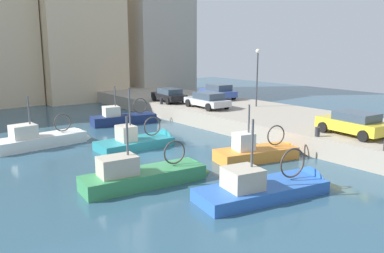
{
  "coord_description": "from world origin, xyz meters",
  "views": [
    {
      "loc": [
        -12.36,
        -19.08,
        6.5
      ],
      "look_at": [
        3.42,
        0.72,
        1.2
      ],
      "focal_mm": 37.36,
      "sensor_mm": 36.0,
      "label": 1
    }
  ],
  "objects_px": {
    "fishing_boat_navy": "(127,122)",
    "parked_car_silver": "(208,100)",
    "parked_car_yellow": "(354,123)",
    "quay_streetlamp": "(257,68)",
    "fishing_boat_teal": "(141,145)",
    "mooring_bollard_north": "(161,101)",
    "fishing_boat_white": "(45,144)",
    "mooring_bollard_mid": "(317,132)",
    "fishing_boat_green": "(149,181)",
    "parked_car_blue": "(218,91)",
    "fishing_boat_orange": "(261,157)",
    "parked_car_black": "(169,95)",
    "fishing_boat_blue": "(270,192)"
  },
  "relations": [
    {
      "from": "fishing_boat_green",
      "to": "mooring_bollard_mid",
      "type": "bearing_deg",
      "value": -11.93
    },
    {
      "from": "parked_car_yellow",
      "to": "mooring_bollard_mid",
      "type": "xyz_separation_m",
      "value": [
        -1.91,
        1.11,
        -0.44
      ]
    },
    {
      "from": "fishing_boat_navy",
      "to": "mooring_bollard_north",
      "type": "relative_size",
      "value": 11.2
    },
    {
      "from": "fishing_boat_green",
      "to": "quay_streetlamp",
      "type": "xyz_separation_m",
      "value": [
        15.81,
        7.77,
        4.32
      ]
    },
    {
      "from": "fishing_boat_blue",
      "to": "parked_car_black",
      "type": "relative_size",
      "value": 1.7
    },
    {
      "from": "fishing_boat_teal",
      "to": "mooring_bollard_north",
      "type": "bearing_deg",
      "value": 48.49
    },
    {
      "from": "fishing_boat_navy",
      "to": "parked_car_silver",
      "type": "bearing_deg",
      "value": -33.34
    },
    {
      "from": "fishing_boat_orange",
      "to": "mooring_bollard_mid",
      "type": "height_order",
      "value": "fishing_boat_orange"
    },
    {
      "from": "mooring_bollard_mid",
      "to": "parked_car_blue",
      "type": "bearing_deg",
      "value": 67.89
    },
    {
      "from": "mooring_bollard_north",
      "to": "quay_streetlamp",
      "type": "distance_m",
      "value": 8.82
    },
    {
      "from": "parked_car_yellow",
      "to": "parked_car_silver",
      "type": "bearing_deg",
      "value": 90.47
    },
    {
      "from": "parked_car_blue",
      "to": "mooring_bollard_mid",
      "type": "height_order",
      "value": "parked_car_blue"
    },
    {
      "from": "fishing_boat_navy",
      "to": "parked_car_blue",
      "type": "bearing_deg",
      "value": -0.1
    },
    {
      "from": "parked_car_silver",
      "to": "mooring_bollard_mid",
      "type": "relative_size",
      "value": 7.76
    },
    {
      "from": "fishing_boat_navy",
      "to": "fishing_boat_white",
      "type": "distance_m",
      "value": 8.41
    },
    {
      "from": "fishing_boat_green",
      "to": "fishing_boat_blue",
      "type": "bearing_deg",
      "value": -53.33
    },
    {
      "from": "fishing_boat_green",
      "to": "quay_streetlamp",
      "type": "bearing_deg",
      "value": 26.17
    },
    {
      "from": "fishing_boat_teal",
      "to": "mooring_bollard_north",
      "type": "height_order",
      "value": "fishing_boat_teal"
    },
    {
      "from": "parked_car_black",
      "to": "fishing_boat_navy",
      "type": "bearing_deg",
      "value": -167.47
    },
    {
      "from": "parked_car_yellow",
      "to": "mooring_bollard_north",
      "type": "bearing_deg",
      "value": 96.37
    },
    {
      "from": "parked_car_yellow",
      "to": "mooring_bollard_north",
      "type": "relative_size",
      "value": 7.69
    },
    {
      "from": "fishing_boat_blue",
      "to": "parked_car_silver",
      "type": "distance_m",
      "value": 16.69
    },
    {
      "from": "fishing_boat_green",
      "to": "fishing_boat_navy",
      "type": "distance_m",
      "value": 14.81
    },
    {
      "from": "fishing_boat_blue",
      "to": "fishing_boat_teal",
      "type": "relative_size",
      "value": 1.24
    },
    {
      "from": "fishing_boat_navy",
      "to": "parked_car_yellow",
      "type": "bearing_deg",
      "value": -71.12
    },
    {
      "from": "fishing_boat_orange",
      "to": "parked_car_blue",
      "type": "height_order",
      "value": "fishing_boat_orange"
    },
    {
      "from": "parked_car_blue",
      "to": "mooring_bollard_mid",
      "type": "distance_m",
      "value": 16.73
    },
    {
      "from": "parked_car_black",
      "to": "quay_streetlamp",
      "type": "relative_size",
      "value": 0.84
    },
    {
      "from": "mooring_bollard_mid",
      "to": "quay_streetlamp",
      "type": "distance_m",
      "value": 11.8
    },
    {
      "from": "quay_streetlamp",
      "to": "fishing_boat_teal",
      "type": "bearing_deg",
      "value": -172.58
    },
    {
      "from": "fishing_boat_blue",
      "to": "mooring_bollard_mid",
      "type": "xyz_separation_m",
      "value": [
        6.82,
        2.34,
        1.35
      ]
    },
    {
      "from": "mooring_bollard_mid",
      "to": "fishing_boat_green",
      "type": "bearing_deg",
      "value": 168.07
    },
    {
      "from": "mooring_bollard_north",
      "to": "mooring_bollard_mid",
      "type": "bearing_deg",
      "value": -90.0
    },
    {
      "from": "parked_car_black",
      "to": "quay_streetlamp",
      "type": "bearing_deg",
      "value": -57.02
    },
    {
      "from": "fishing_boat_white",
      "to": "parked_car_silver",
      "type": "bearing_deg",
      "value": -2.34
    },
    {
      "from": "fishing_boat_orange",
      "to": "quay_streetlamp",
      "type": "bearing_deg",
      "value": 44.0
    },
    {
      "from": "fishing_boat_navy",
      "to": "parked_car_blue",
      "type": "relative_size",
      "value": 1.47
    },
    {
      "from": "fishing_boat_navy",
      "to": "mooring_bollard_mid",
      "type": "relative_size",
      "value": 11.2
    },
    {
      "from": "fishing_boat_green",
      "to": "fishing_boat_white",
      "type": "distance_m",
      "value": 10.34
    },
    {
      "from": "fishing_boat_teal",
      "to": "fishing_boat_navy",
      "type": "bearing_deg",
      "value": 67.11
    },
    {
      "from": "parked_car_yellow",
      "to": "parked_car_silver",
      "type": "relative_size",
      "value": 0.99
    },
    {
      "from": "parked_car_blue",
      "to": "fishing_boat_orange",
      "type": "bearing_deg",
      "value": -123.65
    },
    {
      "from": "fishing_boat_blue",
      "to": "quay_streetlamp",
      "type": "xyz_separation_m",
      "value": [
        12.47,
        12.26,
        4.33
      ]
    },
    {
      "from": "fishing_boat_navy",
      "to": "mooring_bollard_north",
      "type": "distance_m",
      "value": 4.04
    },
    {
      "from": "parked_car_silver",
      "to": "parked_car_yellow",
      "type": "bearing_deg",
      "value": -89.53
    },
    {
      "from": "parked_car_yellow",
      "to": "mooring_bollard_north",
      "type": "height_order",
      "value": "parked_car_yellow"
    },
    {
      "from": "parked_car_yellow",
      "to": "quay_streetlamp",
      "type": "relative_size",
      "value": 0.88
    },
    {
      "from": "fishing_boat_white",
      "to": "fishing_boat_teal",
      "type": "bearing_deg",
      "value": -40.72
    },
    {
      "from": "fishing_boat_navy",
      "to": "fishing_boat_white",
      "type": "xyz_separation_m",
      "value": [
        -7.8,
        -3.12,
        0.01
      ]
    },
    {
      "from": "fishing_boat_navy",
      "to": "parked_car_black",
      "type": "relative_size",
      "value": 1.51
    }
  ]
}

